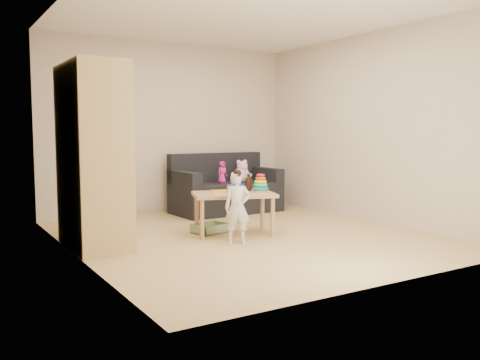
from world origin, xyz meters
TOP-DOWN VIEW (x-y plane):
  - room at (0.00, 0.00)m, footprint 4.50×4.50m
  - wardrobe at (-1.72, 0.37)m, footprint 0.54×1.09m
  - sofa at (0.69, 1.70)m, footprint 1.67×0.88m
  - play_table at (-0.09, 0.17)m, footprint 1.11×0.90m
  - storage_bin at (-0.30, 0.39)m, footprint 0.44×0.37m
  - toddler at (-0.31, -0.28)m, footprint 0.34×0.30m
  - pink_bear at (0.96, 1.69)m, footprint 0.31×0.29m
  - doll at (0.56, 1.60)m, footprint 0.19×0.15m
  - ring_stacker at (0.24, 0.07)m, footprint 0.20×0.20m
  - brown_bottle at (0.18, 0.25)m, footprint 0.07×0.07m
  - blue_plush at (0.03, 0.30)m, footprint 0.19×0.16m
  - wooden_figure at (-0.17, 0.16)m, footprint 0.05×0.04m
  - yellow_book at (-0.18, 0.35)m, footprint 0.26×0.26m

SIDE VIEW (x-z plane):
  - storage_bin at x=-0.30m, z-range 0.00..0.12m
  - sofa at x=0.69m, z-range 0.00..0.46m
  - play_table at x=-0.09m, z-range 0.00..0.51m
  - toddler at x=-0.31m, z-range 0.00..0.78m
  - yellow_book at x=-0.18m, z-range 0.51..0.52m
  - wooden_figure at x=-0.17m, z-range 0.51..0.61m
  - ring_stacker at x=0.24m, z-range 0.48..0.71m
  - brown_bottle at x=0.18m, z-range 0.49..0.70m
  - pink_bear at x=0.96m, z-range 0.46..0.75m
  - blue_plush at x=0.03m, z-range 0.51..0.71m
  - doll at x=0.56m, z-range 0.46..0.80m
  - wardrobe at x=-1.72m, z-range 0.00..1.96m
  - room at x=0.00m, z-range -0.95..3.55m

